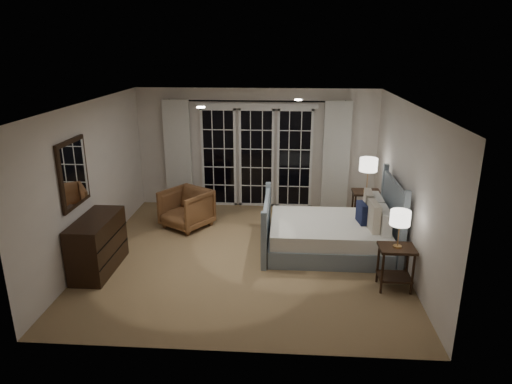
# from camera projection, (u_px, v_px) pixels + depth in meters

# --- Properties ---
(floor) EXTENTS (5.00, 5.00, 0.00)m
(floor) POSITION_uv_depth(u_px,v_px,m) (246.00, 255.00, 7.59)
(floor) COLOR #936F4F
(floor) RESTS_ON ground
(ceiling) EXTENTS (5.00, 5.00, 0.00)m
(ceiling) POSITION_uv_depth(u_px,v_px,m) (245.00, 103.00, 6.81)
(ceiling) COLOR silver
(ceiling) RESTS_ON wall_back
(wall_left) EXTENTS (0.02, 5.00, 2.50)m
(wall_left) POSITION_uv_depth(u_px,v_px,m) (92.00, 180.00, 7.36)
(wall_left) COLOR silver
(wall_left) RESTS_ON floor
(wall_right) EXTENTS (0.02, 5.00, 2.50)m
(wall_right) POSITION_uv_depth(u_px,v_px,m) (407.00, 187.00, 7.04)
(wall_right) COLOR silver
(wall_right) RESTS_ON floor
(wall_back) EXTENTS (5.00, 0.02, 2.50)m
(wall_back) POSITION_uv_depth(u_px,v_px,m) (257.00, 149.00, 9.57)
(wall_back) COLOR silver
(wall_back) RESTS_ON floor
(wall_front) EXTENTS (5.00, 0.02, 2.50)m
(wall_front) POSITION_uv_depth(u_px,v_px,m) (225.00, 252.00, 4.83)
(wall_front) COLOR silver
(wall_front) RESTS_ON floor
(french_doors) EXTENTS (2.50, 0.04, 2.20)m
(french_doors) POSITION_uv_depth(u_px,v_px,m) (256.00, 157.00, 9.58)
(french_doors) COLOR black
(french_doors) RESTS_ON wall_back
(curtain_rod) EXTENTS (3.50, 0.03, 0.03)m
(curtain_rod) POSITION_uv_depth(u_px,v_px,m) (256.00, 101.00, 9.17)
(curtain_rod) COLOR black
(curtain_rod) RESTS_ON wall_back
(curtain_left) EXTENTS (0.55, 0.10, 2.25)m
(curtain_left) POSITION_uv_depth(u_px,v_px,m) (178.00, 153.00, 9.60)
(curtain_left) COLOR silver
(curtain_left) RESTS_ON curtain_rod
(curtain_right) EXTENTS (0.55, 0.10, 2.25)m
(curtain_right) POSITION_uv_depth(u_px,v_px,m) (336.00, 156.00, 9.38)
(curtain_right) COLOR silver
(curtain_right) RESTS_ON curtain_rod
(downlight_a) EXTENTS (0.12, 0.12, 0.01)m
(downlight_a) POSITION_uv_depth(u_px,v_px,m) (298.00, 100.00, 7.33)
(downlight_a) COLOR white
(downlight_a) RESTS_ON ceiling
(downlight_b) EXTENTS (0.12, 0.12, 0.01)m
(downlight_b) POSITION_uv_depth(u_px,v_px,m) (201.00, 107.00, 6.47)
(downlight_b) COLOR white
(downlight_b) RESTS_ON ceiling
(bed) EXTENTS (2.14, 1.53, 1.24)m
(bed) POSITION_uv_depth(u_px,v_px,m) (332.00, 233.00, 7.66)
(bed) COLOR slate
(bed) RESTS_ON floor
(nightstand_left) EXTENTS (0.50, 0.40, 0.64)m
(nightstand_left) POSITION_uv_depth(u_px,v_px,m) (396.00, 261.00, 6.44)
(nightstand_left) COLOR black
(nightstand_left) RESTS_ON floor
(nightstand_right) EXTENTS (0.52, 0.42, 0.68)m
(nightstand_right) POSITION_uv_depth(u_px,v_px,m) (365.00, 203.00, 8.74)
(nightstand_right) COLOR black
(nightstand_right) RESTS_ON floor
(lamp_left) EXTENTS (0.28, 0.28, 0.54)m
(lamp_left) POSITION_uv_depth(u_px,v_px,m) (400.00, 218.00, 6.24)
(lamp_left) COLOR tan
(lamp_left) RESTS_ON nightstand_left
(lamp_right) EXTENTS (0.34, 0.34, 0.65)m
(lamp_right) POSITION_uv_depth(u_px,v_px,m) (368.00, 165.00, 8.51)
(lamp_right) COLOR tan
(lamp_right) RESTS_ON nightstand_right
(armchair) EXTENTS (1.10, 1.11, 0.74)m
(armchair) POSITION_uv_depth(u_px,v_px,m) (186.00, 209.00, 8.65)
(armchair) COLOR brown
(armchair) RESTS_ON floor
(dresser) EXTENTS (0.51, 1.20, 0.85)m
(dresser) POSITION_uv_depth(u_px,v_px,m) (98.00, 244.00, 6.98)
(dresser) COLOR black
(dresser) RESTS_ON floor
(mirror) EXTENTS (0.05, 0.85, 1.00)m
(mirror) POSITION_uv_depth(u_px,v_px,m) (74.00, 173.00, 6.65)
(mirror) COLOR black
(mirror) RESTS_ON wall_left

